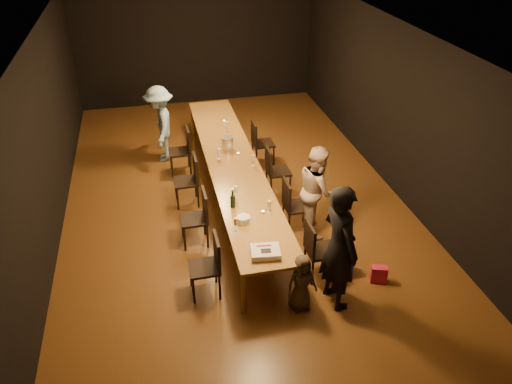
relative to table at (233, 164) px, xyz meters
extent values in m
plane|color=#442511|center=(0.00, 0.00, -0.70)|extent=(10.00, 10.00, 0.00)
cube|color=black|center=(0.00, 5.00, 0.80)|extent=(6.00, 0.04, 3.00)
cube|color=black|center=(0.00, -5.00, 0.80)|extent=(6.00, 0.04, 3.00)
cube|color=black|center=(-3.00, 0.00, 0.80)|extent=(0.04, 10.00, 3.00)
cube|color=black|center=(3.00, 0.00, 0.80)|extent=(0.04, 10.00, 3.00)
cube|color=silver|center=(0.00, 0.00, 2.30)|extent=(6.00, 10.00, 0.04)
cube|color=olive|center=(0.00, 0.00, 0.02)|extent=(0.90, 6.00, 0.05)
cylinder|color=olive|center=(-0.40, -2.90, -0.35)|extent=(0.08, 0.08, 0.70)
cylinder|color=olive|center=(0.40, -2.90, -0.35)|extent=(0.08, 0.08, 0.70)
cylinder|color=olive|center=(-0.40, 2.90, -0.35)|extent=(0.08, 0.08, 0.70)
cylinder|color=olive|center=(0.40, 2.90, -0.35)|extent=(0.08, 0.08, 0.70)
imported|color=black|center=(0.87, -2.94, 0.22)|extent=(0.57, 0.75, 1.84)
imported|color=beige|center=(1.15, -1.27, 0.06)|extent=(0.68, 0.82, 1.53)
imported|color=#88B0D3|center=(-1.15, 1.85, 0.09)|extent=(0.62, 1.04, 1.58)
imported|color=#443626|center=(0.37, -2.97, -0.27)|extent=(0.46, 0.33, 0.87)
cube|color=#D62048|center=(1.63, -2.73, -0.57)|extent=(0.26, 0.19, 0.27)
cube|color=navy|center=(1.19, -2.45, -0.53)|extent=(0.28, 0.20, 0.34)
cube|color=white|center=(-0.05, -2.67, 0.09)|extent=(0.42, 0.36, 0.09)
cube|color=black|center=(-0.05, -2.71, 0.14)|extent=(0.14, 0.12, 0.00)
cube|color=red|center=(-0.05, -2.60, 0.14)|extent=(0.20, 0.06, 0.00)
cylinder|color=white|center=(-0.18, -1.89, 0.10)|extent=(0.23, 0.23, 0.11)
cylinder|color=silver|center=(0.00, 0.52, 0.17)|extent=(0.23, 0.23, 0.24)
cylinder|color=#B2B7B2|center=(0.15, -1.70, 0.06)|extent=(0.05, 0.05, 0.03)
cylinder|color=#B2B7B2|center=(0.15, 0.25, 0.06)|extent=(0.05, 0.05, 0.03)
cylinder|color=#B2B7B2|center=(0.15, 1.77, 0.06)|extent=(0.05, 0.05, 0.03)
camera|label=1|loc=(-1.32, -7.72, 4.23)|focal=35.00mm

